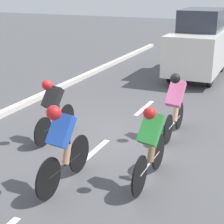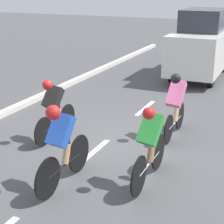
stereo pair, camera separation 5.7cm
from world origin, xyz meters
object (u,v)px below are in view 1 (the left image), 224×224
Objects in this scene: cyclist_green at (150,143)px; support_car at (200,44)px; cyclist_blue at (62,143)px; cyclist_pink at (175,103)px; cyclist_black at (53,107)px.

cyclist_green is 8.36m from support_car.
cyclist_green is at bearing -151.60° from cyclist_blue.
cyclist_green is at bearing 94.27° from cyclist_pink.
cyclist_green is 0.42× the size of support_car.
support_car is at bearing -92.70° from cyclist_blue.
support_car is at bearing -83.92° from cyclist_green.
cyclist_pink is 6.14m from support_car.
cyclist_pink is (-1.14, -2.92, -0.01)m from cyclist_blue.
cyclist_black is 1.01× the size of cyclist_pink.
cyclist_pink reaches higher than cyclist_green.
cyclist_black is 2.69m from cyclist_pink.
cyclist_blue is 2.11m from cyclist_black.
cyclist_pink is at bearing 96.73° from support_car.
cyclist_black is at bearing 27.18° from cyclist_pink.
cyclist_green is 2.22m from cyclist_pink.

